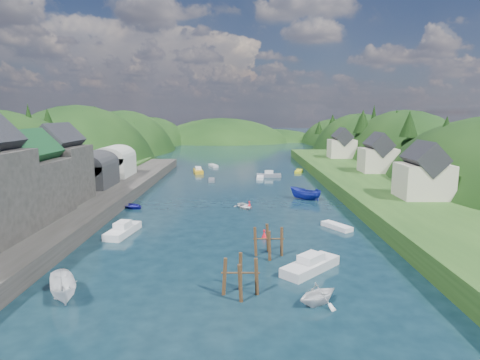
{
  "coord_description": "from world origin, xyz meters",
  "views": [
    {
      "loc": [
        0.34,
        -36.19,
        14.86
      ],
      "look_at": [
        0.0,
        28.0,
        4.0
      ],
      "focal_mm": 30.0,
      "sensor_mm": 36.0,
      "label": 1
    }
  ],
  "objects_px": {
    "piling_cluster_far": "(269,244)",
    "channel_buoy_far": "(249,205)",
    "channel_buoy_near": "(264,235)",
    "piling_cluster_near": "(240,280)"
  },
  "relations": [
    {
      "from": "piling_cluster_near",
      "to": "channel_buoy_far",
      "type": "xyz_separation_m",
      "value": [
        1.27,
        30.52,
        -0.83
      ]
    },
    {
      "from": "channel_buoy_near",
      "to": "channel_buoy_far",
      "type": "xyz_separation_m",
      "value": [
        -1.5,
        15.57,
        0.0
      ]
    },
    {
      "from": "piling_cluster_near",
      "to": "piling_cluster_far",
      "type": "relative_size",
      "value": 1.02
    },
    {
      "from": "piling_cluster_far",
      "to": "channel_buoy_near",
      "type": "distance_m",
      "value": 5.87
    },
    {
      "from": "channel_buoy_far",
      "to": "channel_buoy_near",
      "type": "bearing_deg",
      "value": -84.49
    },
    {
      "from": "piling_cluster_near",
      "to": "channel_buoy_far",
      "type": "relative_size",
      "value": 3.41
    },
    {
      "from": "piling_cluster_far",
      "to": "channel_buoy_far",
      "type": "relative_size",
      "value": 3.34
    },
    {
      "from": "piling_cluster_far",
      "to": "channel_buoy_far",
      "type": "distance_m",
      "value": 21.46
    },
    {
      "from": "piling_cluster_near",
      "to": "piling_cluster_far",
      "type": "height_order",
      "value": "piling_cluster_near"
    },
    {
      "from": "channel_buoy_near",
      "to": "piling_cluster_far",
      "type": "bearing_deg",
      "value": -88.69
    }
  ]
}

